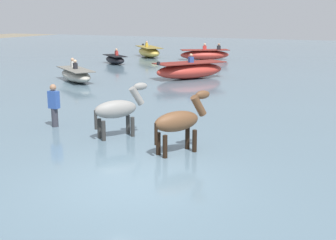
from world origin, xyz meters
name	(u,v)px	position (x,y,z in m)	size (l,w,h in m)	color
ground_plane	(133,194)	(0.00, 0.00, 0.00)	(120.00, 120.00, 0.00)	#756B56
water_surface	(250,103)	(0.00, 10.00, 0.15)	(90.00, 90.00, 0.29)	slate
horse_lead_bay	(179,123)	(0.12, 2.18, 1.08)	(1.14, 1.57, 1.82)	brown
horse_trailing_grey	(118,110)	(-2.03, 2.82, 1.07)	(1.20, 1.51, 1.80)	gray
boat_mid_outer	(190,70)	(-4.52, 14.59, 0.73)	(3.59, 4.23, 1.35)	#BC382D
boat_far_offshore	(76,75)	(-9.53, 11.12, 0.63)	(3.40, 2.92, 1.13)	#B2AD9E
boat_near_port	(205,55)	(-7.20, 24.43, 0.68)	(3.90, 3.13, 1.25)	#BC382D
boat_distant_east	(115,59)	(-12.01, 19.14, 0.59)	(2.67, 2.43, 1.07)	black
boat_mid_channel	(149,52)	(-12.14, 24.69, 0.70)	(3.67, 3.84, 1.30)	gold
person_onlooker_right	(54,109)	(-4.43, 3.02, 0.87)	(0.33, 0.21, 1.63)	#383842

